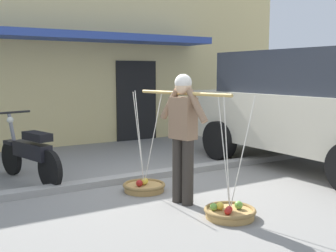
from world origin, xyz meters
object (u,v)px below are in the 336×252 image
object	(u,v)px
motorcycle_second_in_row	(30,153)
parked_truck	(315,105)
fruit_basket_left_side	(144,186)
fruit_basket_right_side	(230,212)
fruit_vendor	(183,130)

from	to	relation	value
motorcycle_second_in_row	parked_truck	distance (m)	4.93
fruit_basket_left_side	motorcycle_second_in_row	xyz separation A→B (m)	(-1.27, 1.40, 0.38)
parked_truck	motorcycle_second_in_row	bearing A→B (deg)	160.49
fruit_basket_right_side	parked_truck	world-z (taller)	parked_truck
fruit_vendor	motorcycle_second_in_row	distance (m)	2.65
fruit_basket_right_side	fruit_basket_left_side	bearing A→B (deg)	102.70
motorcycle_second_in_row	fruit_basket_left_side	bearing A→B (deg)	-47.64
fruit_vendor	fruit_basket_right_side	world-z (taller)	fruit_vendor
fruit_basket_left_side	fruit_vendor	bearing A→B (deg)	-77.13
fruit_basket_left_side	fruit_basket_right_side	bearing A→B (deg)	-77.30
motorcycle_second_in_row	parked_truck	bearing A→B (deg)	-19.51
fruit_vendor	parked_truck	xyz separation A→B (m)	(3.16, 0.53, 0.15)
fruit_basket_right_side	motorcycle_second_in_row	size ratio (longest dim) A/B	0.82
fruit_vendor	fruit_basket_left_side	size ratio (longest dim) A/B	1.17
fruit_vendor	motorcycle_second_in_row	size ratio (longest dim) A/B	0.95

